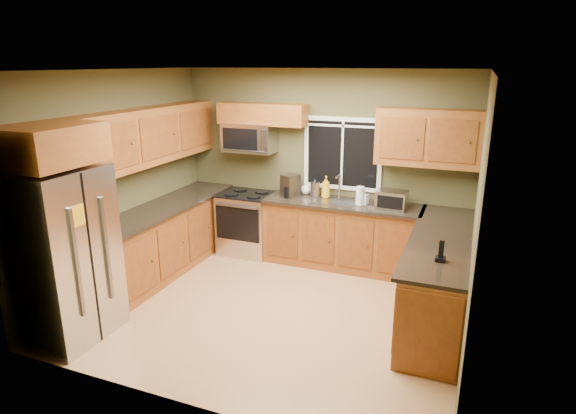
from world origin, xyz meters
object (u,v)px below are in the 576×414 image
Objects in this scene: range at (247,223)px; microwave at (249,137)px; soap_bottle_b at (364,197)px; cordless_phone at (441,255)px; soap_bottle_c at (306,188)px; kettle at (315,188)px; soap_bottle_a at (326,187)px; toaster_oven at (392,200)px; coffee_maker at (290,186)px; refrigerator at (64,256)px; paper_towel_roll at (360,196)px.

range is 1.23× the size of microwave.
cordless_phone is (1.12, -1.65, -0.03)m from soap_bottle_b.
soap_bottle_c is at bearing 6.39° from microwave.
kettle is 1.31× the size of soap_bottle_b.
microwave reaches higher than kettle.
kettle is 0.81× the size of soap_bottle_a.
toaster_oven is 2.08× the size of soap_bottle_b.
coffee_maker is at bearing 2.26° from range.
toaster_oven reaches higher than soap_bottle_c.
refrigerator is 7.17× the size of kettle.
soap_bottle_b is at bearing 0.68° from coffee_maker.
soap_bottle_a is at bearing 168.94° from soap_bottle_b.
refrigerator is 9.93× the size of soap_bottle_c.
soap_bottle_c is (0.84, 0.09, -0.70)m from microwave.
refrigerator is at bearing -130.97° from paper_towel_roll.
kettle is at bearing 164.14° from paper_towel_roll.
kettle is 0.17m from soap_bottle_c.
soap_bottle_a is (-0.53, 0.17, 0.03)m from paper_towel_roll.
toaster_oven is 1.59× the size of kettle.
coffee_maker is at bearing -179.32° from soap_bottle_b.
microwave is at bearing 76.66° from refrigerator.
soap_bottle_c is (0.16, 0.20, -0.06)m from coffee_maker.
soap_bottle_a reaches higher than toaster_oven.
soap_bottle_c reaches higher than range.
toaster_oven is (2.13, -0.17, -0.67)m from microwave.
soap_bottle_c is at bearing 137.82° from cordless_phone.
microwave is 2.40× the size of coffee_maker.
kettle reaches higher than soap_bottle_b.
toaster_oven is 1.45× the size of paper_towel_roll.
soap_bottle_c is (1.53, 3.00, 0.13)m from refrigerator.
refrigerator is at bearing -130.97° from soap_bottle_b.
kettle reaches higher than cordless_phone.
range is 4.41× the size of cordless_phone.
cordless_phone is at bearing -42.18° from soap_bottle_c.
microwave reaches higher than toaster_oven.
paper_towel_roll is (-0.43, 0.02, 0.00)m from toaster_oven.
kettle is at bearing 136.29° from cordless_phone.
kettle is 1.18× the size of cordless_phone.
toaster_oven is at bearing -4.65° from microwave.
soap_bottle_c is (-0.33, 0.08, -0.06)m from soap_bottle_a.
paper_towel_roll is at bearing 177.50° from toaster_oven.
range is 3.74× the size of kettle.
soap_bottle_a is at bearing 168.79° from toaster_oven.
refrigerator reaches higher than soap_bottle_a.
soap_bottle_b is (1.75, -0.10, -0.69)m from microwave.
soap_bottle_c is at bearing 62.97° from refrigerator.
cordless_phone is at bearing -64.64° from toaster_oven.
paper_towel_roll is 0.89× the size of soap_bottle_a.
soap_bottle_c is at bearing 51.36° from coffee_maker.
range is 1.17m from kettle.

